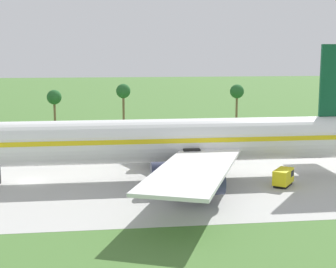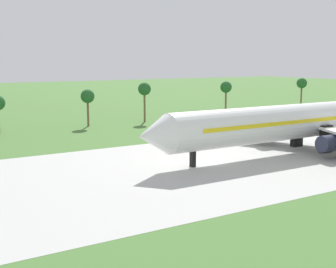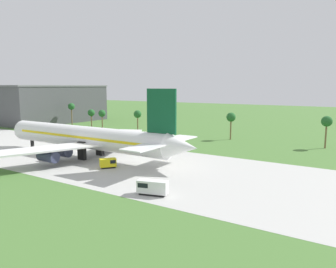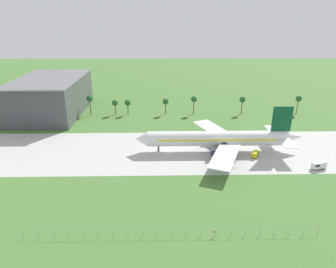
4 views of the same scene
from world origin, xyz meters
name	(u,v)px [view 1 (image 1 of 4)]	position (x,y,z in m)	size (l,w,h in m)	color
ground_plane	(28,182)	(0.00, 0.00, 0.00)	(600.00, 600.00, 0.00)	#477233
taxiway_strip	(28,182)	(0.00, 0.00, 0.01)	(320.00, 44.00, 0.02)	#B2B2AD
jet_airliner	(180,141)	(22.61, -0.30, 5.78)	(73.04, 56.22, 20.21)	white
baggage_tug	(283,177)	(36.69, -6.84, 1.32)	(4.04, 4.47, 2.46)	black
palm_tree_row	(81,95)	(6.06, 52.86, 8.29)	(128.82, 3.60, 11.80)	brown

